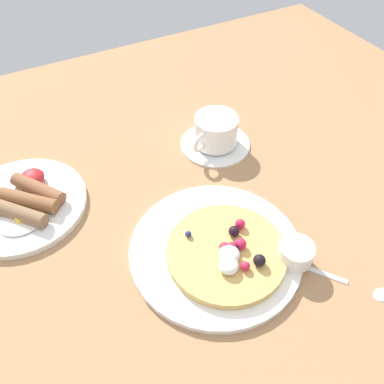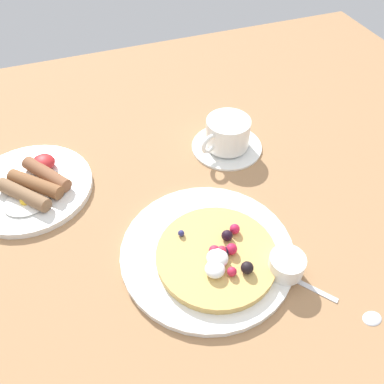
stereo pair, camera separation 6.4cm
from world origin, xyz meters
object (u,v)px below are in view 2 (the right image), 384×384
(pancake_plate, at_px, (207,252))
(breakfast_plate, at_px, (30,188))
(coffee_saucer, at_px, (227,146))
(coffee_cup, at_px, (227,133))
(syrup_ramekin, at_px, (287,264))
(teaspoon, at_px, (346,305))

(pancake_plate, xyz_separation_m, breakfast_plate, (-0.25, 0.24, 0.00))
(breakfast_plate, distance_m, coffee_saucer, 0.38)
(pancake_plate, distance_m, coffee_cup, 0.26)
(syrup_ramekin, height_order, coffee_saucer, syrup_ramekin)
(coffee_saucer, relative_size, teaspoon, 1.09)
(pancake_plate, bearing_deg, coffee_cup, 60.09)
(breakfast_plate, relative_size, coffee_cup, 2.02)
(pancake_plate, xyz_separation_m, teaspoon, (0.15, -0.15, -0.00))
(breakfast_plate, relative_size, teaspoon, 1.73)
(pancake_plate, height_order, breakfast_plate, same)
(coffee_saucer, xyz_separation_m, coffee_cup, (-0.00, -0.00, 0.03))
(syrup_ramekin, relative_size, teaspoon, 0.41)
(syrup_ramekin, distance_m, coffee_cup, 0.30)
(pancake_plate, xyz_separation_m, syrup_ramekin, (0.10, -0.07, 0.02))
(pancake_plate, bearing_deg, teaspoon, -44.20)
(breakfast_plate, distance_m, coffee_cup, 0.38)
(syrup_ramekin, bearing_deg, coffee_cup, 83.40)
(syrup_ramekin, bearing_deg, coffee_saucer, 83.17)
(pancake_plate, bearing_deg, coffee_saucer, 59.91)
(coffee_saucer, xyz_separation_m, teaspoon, (0.02, -0.38, -0.00))
(coffee_cup, bearing_deg, coffee_saucer, 25.41)
(breakfast_plate, bearing_deg, syrup_ramekin, -42.21)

